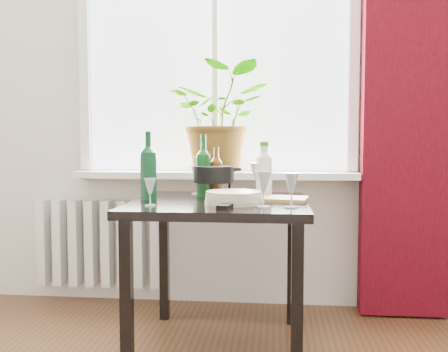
# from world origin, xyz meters

# --- Properties ---
(window) EXTENTS (1.72, 0.08, 1.62)m
(window) POSITION_xyz_m (0.00, 2.22, 1.60)
(window) COLOR white
(window) RESTS_ON ground
(windowsill) EXTENTS (1.72, 0.20, 0.04)m
(windowsill) POSITION_xyz_m (0.00, 2.15, 0.82)
(windowsill) COLOR white
(windowsill) RESTS_ON ground
(curtain) EXTENTS (0.50, 0.12, 2.56)m
(curtain) POSITION_xyz_m (1.12, 2.12, 1.30)
(curtain) COLOR #3D050D
(curtain) RESTS_ON ground
(radiator) EXTENTS (0.80, 0.10, 0.55)m
(radiator) POSITION_xyz_m (-0.75, 2.18, 0.38)
(radiator) COLOR silver
(radiator) RESTS_ON ground
(table) EXTENTS (0.85, 0.85, 0.74)m
(table) POSITION_xyz_m (0.10, 1.55, 0.65)
(table) COLOR black
(table) RESTS_ON ground
(potted_plant) EXTENTS (0.61, 0.54, 0.65)m
(potted_plant) POSITION_xyz_m (0.04, 2.16, 1.17)
(potted_plant) COLOR #258022
(potted_plant) RESTS_ON windowsill
(wine_bottle_left) EXTENTS (0.09, 0.09, 0.35)m
(wine_bottle_left) POSITION_xyz_m (-0.26, 1.55, 0.91)
(wine_bottle_left) COLOR #0B3D1D
(wine_bottle_left) RESTS_ON table
(wine_bottle_right) EXTENTS (0.10, 0.10, 0.33)m
(wine_bottle_right) POSITION_xyz_m (-0.00, 1.71, 0.90)
(wine_bottle_right) COLOR #0E4915
(wine_bottle_right) RESTS_ON table
(bottle_amber) EXTENTS (0.08, 0.08, 0.26)m
(bottle_amber) POSITION_xyz_m (0.06, 1.74, 0.87)
(bottle_amber) COLOR #6E390C
(bottle_amber) RESTS_ON table
(cleaning_bottle) EXTENTS (0.09, 0.09, 0.29)m
(cleaning_bottle) POSITION_xyz_m (0.31, 1.74, 0.89)
(cleaning_bottle) COLOR silver
(cleaning_bottle) RESTS_ON table
(wineglass_front_right) EXTENTS (0.09, 0.09, 0.16)m
(wineglass_front_right) POSITION_xyz_m (0.32, 1.31, 0.82)
(wineglass_front_right) COLOR silver
(wineglass_front_right) RESTS_ON table
(wineglass_far_right) EXTENTS (0.08, 0.08, 0.16)m
(wineglass_far_right) POSITION_xyz_m (0.44, 1.32, 0.82)
(wineglass_far_right) COLOR #AFB5BD
(wineglass_far_right) RESTS_ON table
(wineglass_back_center) EXTENTS (0.10, 0.10, 0.18)m
(wineglass_back_center) POSITION_xyz_m (0.28, 1.73, 0.83)
(wineglass_back_center) COLOR silver
(wineglass_back_center) RESTS_ON table
(wineglass_back_left) EXTENTS (0.08, 0.08, 0.16)m
(wineglass_back_left) POSITION_xyz_m (-0.06, 1.82, 0.82)
(wineglass_back_left) COLOR silver
(wineglass_back_left) RESTS_ON table
(wineglass_front_left) EXTENTS (0.07, 0.07, 0.13)m
(wineglass_front_left) POSITION_xyz_m (-0.19, 1.32, 0.80)
(wineglass_front_left) COLOR silver
(wineglass_front_left) RESTS_ON table
(plate_stack) EXTENTS (0.35, 0.35, 0.06)m
(plate_stack) POSITION_xyz_m (0.18, 1.43, 0.77)
(plate_stack) COLOR beige
(plate_stack) RESTS_ON table
(fondue_pot) EXTENTS (0.26, 0.23, 0.16)m
(fondue_pot) POSITION_xyz_m (0.05, 1.67, 0.82)
(fondue_pot) COLOR black
(fondue_pot) RESTS_ON table
(tv_remote) EXTENTS (0.09, 0.19, 0.02)m
(tv_remote) POSITION_xyz_m (0.16, 1.30, 0.75)
(tv_remote) COLOR black
(tv_remote) RESTS_ON table
(cutting_board) EXTENTS (0.34, 0.25, 0.02)m
(cutting_board) POSITION_xyz_m (0.37, 1.59, 0.75)
(cutting_board) COLOR #AB8A4D
(cutting_board) RESTS_ON table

